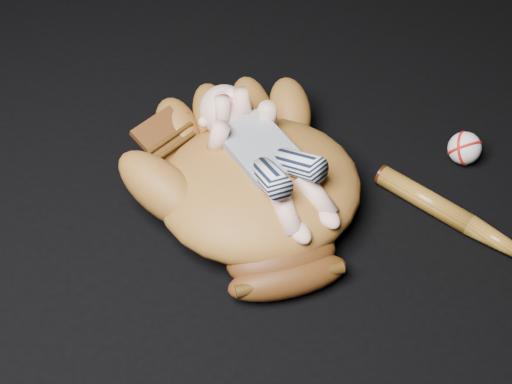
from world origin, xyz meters
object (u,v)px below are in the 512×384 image
baseball_bat (481,231)px  baseball (465,148)px  baseball_glove (259,180)px  newborn_baby (268,156)px

baseball_bat → baseball: (0.07, 0.18, 0.01)m
baseball_bat → baseball: size_ratio=6.50×
baseball_glove → baseball_bat: 0.40m
baseball_glove → newborn_baby: 0.05m
baseball_bat → newborn_baby: bearing=149.5°
baseball_glove → newborn_baby: bearing=14.5°
baseball_glove → newborn_baby: newborn_baby is taller
baseball_glove → baseball: (0.42, -0.01, -0.05)m
newborn_baby → baseball: 0.42m
baseball_glove → baseball_bat: baseball_glove is taller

